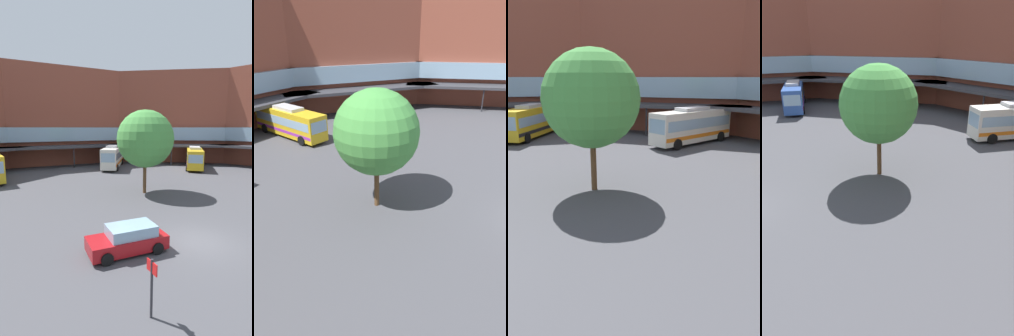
% 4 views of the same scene
% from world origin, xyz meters
% --- Properties ---
extents(station_building, '(83.45, 50.51, 17.83)m').
position_xyz_m(station_building, '(-0.00, 21.52, 8.48)').
color(station_building, brown).
rests_on(station_building, ground).
extents(bus_0, '(6.71, 10.74, 3.89)m').
position_xyz_m(bus_0, '(-19.42, 20.94, 1.97)').
color(bus_0, gold).
rests_on(bus_0, ground).
extents(bus_2, '(4.96, 10.65, 3.91)m').
position_xyz_m(bus_2, '(-2.20, 28.47, 1.98)').
color(bus_2, silver).
rests_on(bus_2, ground).
extents(plaza_tree, '(5.93, 5.93, 8.69)m').
position_xyz_m(plaza_tree, '(-0.64, 11.35, 5.72)').
color(plaza_tree, brown).
rests_on(plaza_tree, ground).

